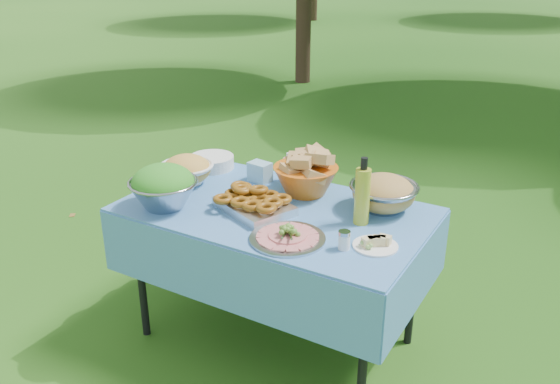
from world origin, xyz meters
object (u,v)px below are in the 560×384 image
at_px(oil_bottle, 363,191).
at_px(salad_bowl, 163,186).
at_px(pasta_bowl_steel, 384,192).
at_px(charcuterie_platter, 288,232).
at_px(picnic_table, 276,276).
at_px(plate_stack, 212,162).
at_px(bread_bowl, 306,173).

bearing_deg(oil_bottle, salad_bowl, -160.36).
xyz_separation_m(pasta_bowl_steel, oil_bottle, (-0.03, -0.19, 0.07)).
bearing_deg(salad_bowl, charcuterie_platter, 0.47).
distance_m(picnic_table, charcuterie_platter, 0.53).
height_order(pasta_bowl_steel, charcuterie_platter, pasta_bowl_steel).
xyz_separation_m(charcuterie_platter, oil_bottle, (0.21, 0.31, 0.12)).
xyz_separation_m(salad_bowl, oil_bottle, (0.89, 0.32, 0.05)).
height_order(plate_stack, pasta_bowl_steel, pasta_bowl_steel).
bearing_deg(picnic_table, pasta_bowl_steel, 29.69).
relative_size(picnic_table, pasta_bowl_steel, 4.48).
bearing_deg(salad_bowl, picnic_table, 28.31).
bearing_deg(plate_stack, salad_bowl, -77.62).
height_order(picnic_table, pasta_bowl_steel, pasta_bowl_steel).
distance_m(bread_bowl, pasta_bowl_steel, 0.41).
bearing_deg(bread_bowl, plate_stack, 175.13).
bearing_deg(picnic_table, oil_bottle, 8.59).
relative_size(bread_bowl, pasta_bowl_steel, 1.01).
height_order(picnic_table, salad_bowl, salad_bowl).
height_order(picnic_table, plate_stack, plate_stack).
distance_m(picnic_table, pasta_bowl_steel, 0.70).
bearing_deg(plate_stack, charcuterie_platter, -34.08).
height_order(picnic_table, charcuterie_platter, charcuterie_platter).
xyz_separation_m(picnic_table, charcuterie_platter, (0.21, -0.25, 0.42)).
relative_size(bread_bowl, charcuterie_platter, 0.99).
distance_m(bread_bowl, oil_bottle, 0.43).
distance_m(picnic_table, plate_stack, 0.78).
distance_m(plate_stack, bread_bowl, 0.64).
bearing_deg(picnic_table, plate_stack, 153.62).
bearing_deg(bread_bowl, pasta_bowl_steel, 2.15).
bearing_deg(oil_bottle, picnic_table, -171.41).
xyz_separation_m(bread_bowl, oil_bottle, (0.38, -0.18, 0.05)).
bearing_deg(picnic_table, bread_bowl, 81.41).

